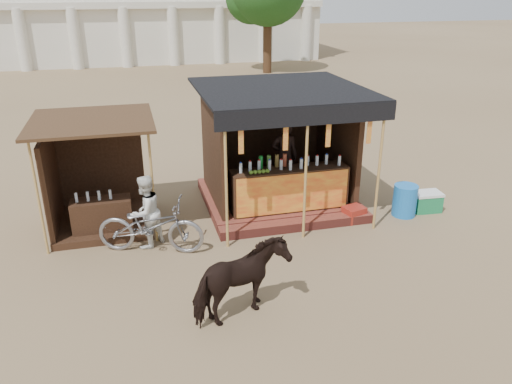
% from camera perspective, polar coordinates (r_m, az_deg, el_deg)
% --- Properties ---
extents(ground, '(120.00, 120.00, 0.00)m').
position_cam_1_polar(ground, '(8.91, 2.64, -10.42)').
color(ground, '#846B4C').
rests_on(ground, ground).
extents(main_stall, '(3.60, 3.61, 2.78)m').
position_cam_1_polar(main_stall, '(11.63, 2.65, 3.38)').
color(main_stall, maroon).
rests_on(main_stall, ground).
extents(secondary_stall, '(2.40, 2.40, 2.38)m').
position_cam_1_polar(secondary_stall, '(11.13, -18.20, 0.37)').
color(secondary_stall, '#3B2215').
rests_on(secondary_stall, ground).
extents(cow, '(1.68, 1.24, 1.29)m').
position_cam_1_polar(cow, '(7.75, -1.74, -10.27)').
color(cow, black).
rests_on(cow, ground).
extents(motorbike, '(2.20, 1.36, 1.09)m').
position_cam_1_polar(motorbike, '(9.85, -11.96, -3.83)').
color(motorbike, gray).
rests_on(motorbike, ground).
extents(bystander, '(0.91, 0.90, 1.48)m').
position_cam_1_polar(bystander, '(10.00, -12.50, -2.22)').
color(bystander, white).
rests_on(bystander, ground).
extents(blue_barrel, '(0.67, 0.67, 0.72)m').
position_cam_1_polar(blue_barrel, '(11.72, 16.64, -0.92)').
color(blue_barrel, blue).
rests_on(blue_barrel, ground).
extents(red_crate, '(0.52, 0.48, 0.33)m').
position_cam_1_polar(red_crate, '(11.24, 11.11, -2.48)').
color(red_crate, maroon).
rests_on(red_crate, ground).
extents(cooler, '(0.67, 0.49, 0.46)m').
position_cam_1_polar(cooler, '(12.15, 18.90, -1.03)').
color(cooler, '#1B7C48').
rests_on(cooler, ground).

